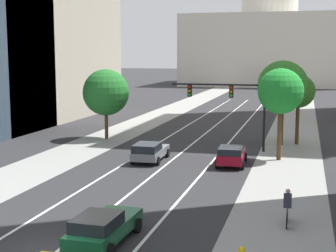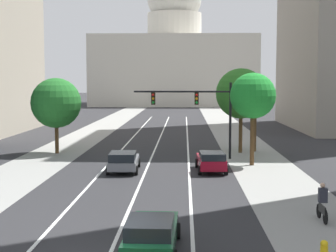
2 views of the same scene
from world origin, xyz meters
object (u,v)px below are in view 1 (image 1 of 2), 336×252
at_px(cyclist, 287,207).
at_px(capitol_building, 269,40).
at_px(street_tree_far_right, 281,92).
at_px(car_green, 103,227).
at_px(traffic_signal_mast, 233,99).
at_px(car_crimson, 231,155).
at_px(street_tree_mid_right, 283,86).
at_px(street_tree_near_left, 106,92).
at_px(street_tree_near_right, 298,92).
at_px(car_gray, 150,151).

bearing_deg(cyclist, capitol_building, 4.20).
xyz_separation_m(cyclist, street_tree_far_right, (-1.13, 14.80, 4.22)).
xyz_separation_m(car_green, traffic_signal_mast, (2.28, 22.14, 3.49)).
bearing_deg(cyclist, car_crimson, 19.13).
xyz_separation_m(traffic_signal_mast, street_tree_far_right, (3.85, -2.93, 0.85)).
height_order(car_green, street_tree_mid_right, street_tree_mid_right).
bearing_deg(street_tree_near_left, traffic_signal_mast, -12.16).
bearing_deg(traffic_signal_mast, street_tree_far_right, -37.31).
xyz_separation_m(traffic_signal_mast, street_tree_near_left, (-11.98, 2.58, 0.08)).
bearing_deg(car_crimson, capitol_building, 0.03).
bearing_deg(street_tree_near_right, traffic_signal_mast, -139.43).
xyz_separation_m(capitol_building, street_tree_far_right, (7.61, -94.72, -6.15)).
distance_m(car_crimson, car_green, 16.71).
bearing_deg(cyclist, car_green, 120.95).
distance_m(street_tree_near_left, street_tree_near_right, 17.09).
bearing_deg(street_tree_near_left, car_green, -68.57).
bearing_deg(street_tree_near_left, car_crimson, -33.13).
bearing_deg(capitol_building, cyclist, -85.44).
bearing_deg(car_crimson, cyclist, -163.11).
xyz_separation_m(car_gray, street_tree_far_right, (9.09, 2.97, 4.31)).
height_order(traffic_signal_mast, cyclist, traffic_signal_mast).
distance_m(capitol_building, street_tree_near_left, 89.85).
bearing_deg(street_tree_far_right, car_crimson, -138.42).
height_order(car_gray, car_green, car_gray).
relative_size(car_crimson, street_tree_far_right, 0.61).
height_order(capitol_building, traffic_signal_mast, capitol_building).
height_order(street_tree_far_right, street_tree_mid_right, street_tree_mid_right).
bearing_deg(car_green, car_gray, 11.88).
distance_m(capitol_building, car_gray, 98.26).
distance_m(capitol_building, traffic_signal_mast, 92.13).
relative_size(street_tree_far_right, street_tree_near_left, 1.05).
bearing_deg(cyclist, street_tree_mid_right, 3.04).
bearing_deg(traffic_signal_mast, car_gray, -131.62).
distance_m(street_tree_far_right, street_tree_near_left, 16.78).
height_order(street_tree_far_right, street_tree_near_left, street_tree_far_right).
relative_size(capitol_building, cyclist, 23.35).
height_order(car_crimson, cyclist, cyclist).
distance_m(car_green, street_tree_mid_right, 26.71).
xyz_separation_m(street_tree_far_right, street_tree_mid_right, (-0.14, 6.45, 0.01)).
bearing_deg(street_tree_mid_right, street_tree_near_left, -176.59).
bearing_deg(street_tree_near_right, capitol_building, 95.73).
distance_m(capitol_building, car_green, 114.42).
height_order(street_tree_mid_right, street_tree_near_right, street_tree_mid_right).
relative_size(car_crimson, street_tree_mid_right, 0.57).
distance_m(car_gray, cyclist, 15.63).
relative_size(cyclist, street_tree_near_left, 0.27).
xyz_separation_m(street_tree_near_left, street_tree_near_right, (17.00, 1.71, 0.27)).
distance_m(street_tree_mid_right, street_tree_near_right, 1.60).
xyz_separation_m(car_crimson, car_green, (-3.00, -16.44, -0.03)).
height_order(car_green, street_tree_near_right, street_tree_near_right).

